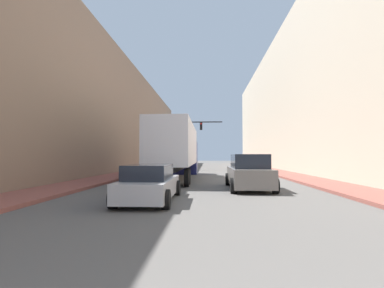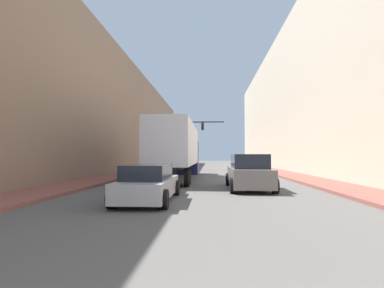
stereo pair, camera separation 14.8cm
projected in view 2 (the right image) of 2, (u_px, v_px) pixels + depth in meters
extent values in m
cube|color=brown|center=(278.00, 172.00, 29.43)|extent=(2.55, 80.00, 0.15)
cube|color=brown|center=(137.00, 172.00, 30.31)|extent=(2.55, 80.00, 0.15)
cube|color=beige|center=(322.00, 92.00, 29.47)|extent=(6.00, 80.00, 15.97)
cube|color=#846B56|center=(96.00, 112.00, 30.81)|extent=(6.00, 80.00, 12.30)
cube|color=silver|center=(176.00, 145.00, 21.00)|extent=(2.51, 11.44, 2.75)
cube|color=black|center=(176.00, 166.00, 20.94)|extent=(1.25, 11.44, 0.24)
cube|color=navy|center=(185.00, 158.00, 27.85)|extent=(2.51, 2.38, 2.95)
cylinder|color=black|center=(147.00, 178.00, 16.48)|extent=(0.25, 1.00, 1.00)
cylinder|color=black|center=(187.00, 178.00, 16.35)|extent=(0.25, 1.00, 1.00)
cylinder|color=black|center=(151.00, 176.00, 17.68)|extent=(0.25, 1.00, 1.00)
cylinder|color=black|center=(188.00, 176.00, 17.54)|extent=(0.25, 1.00, 1.00)
cylinder|color=black|center=(173.00, 169.00, 27.88)|extent=(0.25, 1.00, 1.00)
cylinder|color=black|center=(197.00, 169.00, 27.75)|extent=(0.25, 1.00, 1.00)
cube|color=#B7B7BC|center=(149.00, 187.00, 11.30)|extent=(1.70, 4.69, 0.66)
cube|color=#1E232D|center=(148.00, 172.00, 11.09)|extent=(1.50, 2.58, 0.54)
cylinder|color=black|center=(137.00, 188.00, 12.99)|extent=(0.25, 0.64, 0.64)
cylinder|color=black|center=(176.00, 188.00, 12.88)|extent=(0.25, 0.64, 0.64)
cylinder|color=black|center=(112.00, 199.00, 9.61)|extent=(0.25, 0.64, 0.64)
cylinder|color=black|center=(164.00, 199.00, 9.50)|extent=(0.25, 0.64, 0.64)
cube|color=slate|center=(249.00, 177.00, 15.29)|extent=(1.88, 4.92, 0.88)
cube|color=#1E232D|center=(249.00, 161.00, 15.07)|extent=(1.66, 2.71, 0.70)
cylinder|color=black|center=(228.00, 179.00, 17.09)|extent=(0.25, 0.70, 0.70)
cylinder|color=black|center=(261.00, 179.00, 16.98)|extent=(0.25, 0.70, 0.70)
cylinder|color=black|center=(233.00, 186.00, 13.48)|extent=(0.25, 0.70, 0.70)
cylinder|color=black|center=(275.00, 186.00, 13.36)|extent=(0.25, 0.70, 0.70)
cylinder|color=black|center=(161.00, 145.00, 36.30)|extent=(0.20, 0.20, 6.06)
cube|color=black|center=(192.00, 122.00, 36.17)|extent=(7.65, 0.12, 0.12)
cube|color=black|center=(182.00, 126.00, 36.23)|extent=(0.30, 0.24, 0.90)
sphere|color=gold|center=(181.00, 126.00, 36.09)|extent=(0.18, 0.18, 0.18)
cube|color=black|center=(203.00, 126.00, 36.07)|extent=(0.30, 0.24, 0.90)
sphere|color=red|center=(203.00, 124.00, 35.94)|extent=(0.18, 0.18, 0.18)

